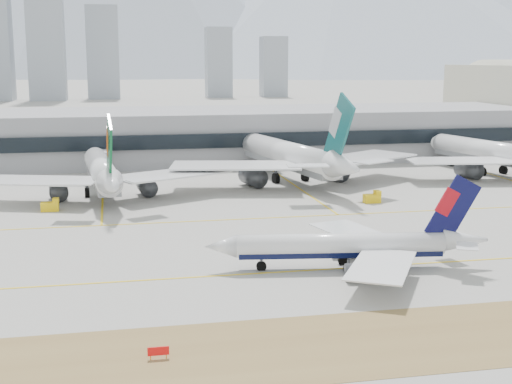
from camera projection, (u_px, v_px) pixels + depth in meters
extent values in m
plane|color=#9E9B94|center=(258.00, 263.00, 106.97)|extent=(3000.00, 3000.00, 0.00)
cube|color=brown|center=(319.00, 346.00, 76.15)|extent=(360.00, 18.00, 0.06)
cube|color=yellow|center=(265.00, 273.00, 102.15)|extent=(360.00, 0.45, 0.04)
cube|color=yellow|center=(226.00, 220.00, 135.85)|extent=(360.00, 0.45, 0.04)
cylinder|color=white|center=(340.00, 245.00, 103.58)|extent=(30.47, 7.52, 3.31)
cube|color=black|center=(340.00, 251.00, 103.75)|extent=(29.80, 6.94, 1.49)
cone|color=white|center=(220.00, 247.00, 102.54)|extent=(5.05, 3.93, 3.31)
cone|color=white|center=(465.00, 240.00, 104.61)|extent=(7.13, 4.22, 3.31)
cube|color=white|center=(354.00, 232.00, 112.92)|extent=(11.20, 17.66, 0.20)
cube|color=white|center=(447.00, 231.00, 108.72)|extent=(3.70, 5.08, 0.13)
cylinder|color=#3F4247|center=(347.00, 249.00, 110.15)|extent=(5.35, 3.17, 2.48)
cube|color=#3F4247|center=(347.00, 243.00, 109.97)|extent=(2.12, 0.54, 1.16)
cube|color=white|center=(381.00, 265.00, 94.90)|extent=(14.66, 17.89, 0.20)
cube|color=white|center=(467.00, 246.00, 100.27)|extent=(4.68, 5.46, 0.13)
cylinder|color=#3F4247|center=(364.00, 272.00, 98.13)|extent=(5.35, 3.17, 2.48)
cube|color=#3F4247|center=(364.00, 265.00, 97.95)|extent=(2.12, 0.54, 1.16)
cube|color=#0A0B3F|center=(453.00, 209.00, 103.64)|extent=(8.14, 1.44, 10.38)
cube|color=#B20B18|center=(447.00, 202.00, 103.38)|extent=(3.71, 0.88, 4.45)
cylinder|color=#3F4247|center=(261.00, 264.00, 103.38)|extent=(0.40, 0.40, 1.99)
cylinder|color=black|center=(261.00, 266.00, 103.46)|extent=(1.56, 0.78, 1.49)
cylinder|color=#3F4247|center=(348.00, 266.00, 102.01)|extent=(0.40, 0.40, 1.99)
cylinder|color=black|center=(348.00, 269.00, 102.09)|extent=(1.56, 0.78, 1.49)
cylinder|color=#3F4247|center=(343.00, 258.00, 106.23)|extent=(0.40, 0.40, 1.99)
cylinder|color=black|center=(343.00, 261.00, 106.31)|extent=(1.56, 0.78, 1.49)
cylinder|color=white|center=(102.00, 170.00, 159.36)|extent=(8.82, 40.55, 5.32)
cube|color=slate|center=(102.00, 176.00, 159.63)|extent=(7.95, 39.68, 2.40)
cone|color=white|center=(94.00, 156.00, 181.22)|extent=(5.84, 6.59, 5.32)
cone|color=white|center=(112.00, 185.00, 136.07)|extent=(6.08, 9.37, 5.32)
cube|color=white|center=(170.00, 174.00, 157.97)|extent=(28.08, 22.04, 0.32)
cube|color=white|center=(147.00, 180.00, 139.51)|extent=(8.39, 6.51, 0.21)
cylinder|color=#3F4247|center=(147.00, 186.00, 159.67)|extent=(4.56, 7.03, 3.99)
cube|color=#3F4247|center=(147.00, 179.00, 159.38)|extent=(0.64, 2.82, 1.86)
cube|color=white|center=(35.00, 180.00, 149.92)|extent=(27.85, 18.66, 0.32)
cube|color=white|center=(74.00, 183.00, 135.64)|extent=(8.14, 5.49, 0.21)
cylinder|color=#3F4247|center=(59.00, 191.00, 154.31)|extent=(4.56, 7.03, 3.99)
cube|color=#3F4247|center=(58.00, 183.00, 154.01)|extent=(0.64, 2.82, 1.86)
cube|color=#0B5229|center=(109.00, 150.00, 137.54)|extent=(1.45, 11.13, 14.27)
cube|color=#D24E0C|center=(109.00, 142.00, 138.31)|extent=(1.02, 5.05, 6.11)
cylinder|color=#3F4247|center=(97.00, 178.00, 174.55)|extent=(0.64, 0.64, 3.19)
cylinder|color=black|center=(98.00, 180.00, 174.68)|extent=(1.14, 2.47, 2.40)
cylinder|color=#3F4247|center=(87.00, 190.00, 158.12)|extent=(0.64, 0.64, 3.19)
cylinder|color=black|center=(87.00, 193.00, 158.25)|extent=(1.14, 2.47, 2.40)
cylinder|color=#3F4247|center=(119.00, 188.00, 160.06)|extent=(0.64, 0.64, 3.19)
cylinder|color=black|center=(119.00, 191.00, 160.18)|extent=(1.14, 2.47, 2.40)
cylinder|color=white|center=(288.00, 154.00, 177.85)|extent=(15.07, 47.21, 6.20)
cube|color=slate|center=(288.00, 161.00, 178.16)|extent=(13.98, 46.11, 2.79)
cone|color=white|center=(248.00, 143.00, 202.38)|extent=(7.46, 8.22, 6.20)
cone|color=white|center=(346.00, 167.00, 151.70)|extent=(8.08, 11.42, 6.20)
cube|color=white|center=(361.00, 158.00, 178.09)|extent=(32.40, 27.67, 0.37)
cube|color=white|center=(373.00, 161.00, 156.43)|extent=(9.80, 8.20, 0.25)
cylinder|color=#3F4247|center=(335.00, 171.00, 179.42)|extent=(6.06, 8.56, 4.65)
cube|color=#3F4247|center=(335.00, 163.00, 179.08)|extent=(1.08, 3.29, 2.17)
cube|color=white|center=(236.00, 165.00, 165.45)|extent=(31.82, 19.06, 0.37)
cube|color=white|center=(308.00, 166.00, 150.34)|extent=(9.17, 5.58, 0.25)
cylinder|color=#3F4247|center=(253.00, 176.00, 171.00)|extent=(6.06, 8.56, 4.65)
cube|color=#3F4247|center=(253.00, 169.00, 170.66)|extent=(1.08, 3.29, 2.17)
cube|color=#145658|center=(339.00, 131.00, 153.30)|extent=(3.03, 12.84, 16.63)
cube|color=#B3B7BE|center=(336.00, 122.00, 154.14)|extent=(1.79, 5.87, 7.12)
cylinder|color=#3F4247|center=(261.00, 164.00, 194.93)|extent=(0.74, 0.74, 3.72)
cylinder|color=black|center=(261.00, 167.00, 195.08)|extent=(1.60, 2.95, 2.79)
cylinder|color=#3F4247|center=(276.00, 175.00, 176.06)|extent=(0.74, 0.74, 3.72)
cylinder|color=black|center=(276.00, 179.00, 176.20)|extent=(1.60, 2.95, 2.79)
cylinder|color=#3F4247|center=(305.00, 174.00, 179.10)|extent=(0.74, 0.74, 3.72)
cylinder|color=black|center=(305.00, 177.00, 179.24)|extent=(1.60, 2.95, 2.79)
cylinder|color=white|center=(491.00, 151.00, 188.99)|extent=(14.40, 42.02, 5.53)
cube|color=slate|center=(491.00, 157.00, 189.27)|extent=(13.41, 41.02, 2.49)
cone|color=white|center=(434.00, 142.00, 210.64)|extent=(6.77, 7.43, 5.53)
cube|color=white|center=(461.00, 161.00, 177.67)|extent=(28.20, 16.41, 0.33)
cylinder|color=#3F4247|center=(469.00, 170.00, 182.70)|extent=(5.55, 7.70, 4.15)
cube|color=#3F4247|center=(469.00, 163.00, 182.40)|extent=(1.03, 2.92, 1.94)
cylinder|color=#3F4247|center=(451.00, 160.00, 204.08)|extent=(0.66, 0.66, 3.32)
cylinder|color=black|center=(451.00, 163.00, 204.20)|extent=(1.48, 2.64, 2.49)
cylinder|color=#3F4247|center=(482.00, 169.00, 187.33)|extent=(0.66, 0.66, 3.32)
cylinder|color=black|center=(482.00, 172.00, 187.46)|extent=(1.48, 2.64, 2.49)
cylinder|color=#3F4247|center=(503.00, 168.00, 190.20)|extent=(0.66, 0.66, 3.32)
cylinder|color=black|center=(503.00, 170.00, 190.33)|extent=(1.48, 2.64, 2.49)
cube|color=gray|center=(181.00, 135.00, 216.34)|extent=(280.00, 42.00, 15.00)
cube|color=black|center=(189.00, 141.00, 195.55)|extent=(280.00, 1.20, 4.00)
cube|color=beige|center=(481.00, 104.00, 256.00)|extent=(2.00, 57.00, 27.90)
cube|color=red|center=(158.00, 351.00, 72.64)|extent=(2.20, 0.15, 0.90)
cylinder|color=orange|center=(151.00, 358.00, 72.60)|extent=(0.10, 0.10, 0.50)
cylinder|color=orange|center=(166.00, 356.00, 72.91)|extent=(0.10, 0.10, 0.50)
cube|color=yellow|center=(50.00, 207.00, 143.59)|extent=(3.50, 2.00, 1.80)
cube|color=yellow|center=(56.00, 201.00, 143.60)|extent=(1.20, 1.80, 1.00)
cylinder|color=black|center=(44.00, 210.00, 142.69)|extent=(0.70, 0.30, 0.70)
cylinder|color=black|center=(44.00, 209.00, 144.23)|extent=(0.70, 0.30, 0.70)
cylinder|color=black|center=(56.00, 210.00, 143.16)|extent=(0.70, 0.30, 0.70)
cylinder|color=black|center=(56.00, 208.00, 144.70)|extent=(0.70, 0.30, 0.70)
cube|color=yellow|center=(372.00, 199.00, 151.96)|extent=(3.50, 2.00, 1.80)
cube|color=yellow|center=(377.00, 193.00, 151.97)|extent=(1.20, 1.80, 1.00)
cylinder|color=black|center=(368.00, 202.00, 151.05)|extent=(0.70, 0.30, 0.70)
cylinder|color=black|center=(365.00, 201.00, 152.60)|extent=(0.70, 0.30, 0.70)
cylinder|color=black|center=(378.00, 202.00, 151.53)|extent=(0.70, 0.30, 0.70)
cylinder|color=black|center=(376.00, 200.00, 153.07)|extent=(0.70, 0.30, 0.70)
cube|color=#8D96A1|center=(45.00, 24.00, 517.47)|extent=(26.00, 23.40, 110.00)
cube|color=#8D96A1|center=(103.00, 53.00, 543.45)|extent=(24.00, 21.60, 70.00)
cube|color=#8D96A1|center=(218.00, 62.00, 567.33)|extent=(20.00, 18.00, 55.00)
cube|color=#8D96A1|center=(273.00, 67.00, 576.81)|extent=(20.00, 18.00, 48.00)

